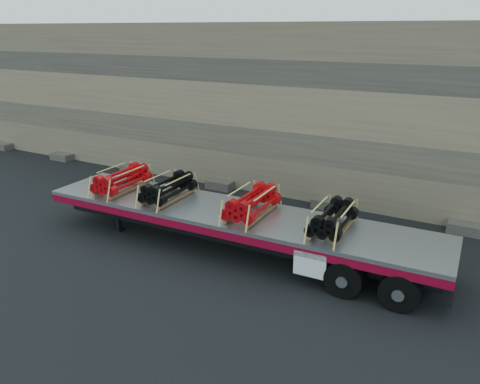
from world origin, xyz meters
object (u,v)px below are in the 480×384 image
object	(u,v)px
bundle_midfront	(168,189)
bundle_midrear	(252,203)
trailer	(232,230)
bundle_front	(122,180)
bundle_rear	(333,219)

from	to	relation	value
bundle_midfront	bundle_midrear	distance (m)	3.12
trailer	bundle_midfront	bearing A→B (deg)	180.00
bundle_front	bundle_midrear	bearing A→B (deg)	-0.00
trailer	bundle_front	world-z (taller)	bundle_front
bundle_front	bundle_midrear	xyz separation A→B (m)	(5.12, 0.11, 0.01)
trailer	bundle_front	size ratio (longest dim) A/B	6.28
bundle_front	bundle_midrear	distance (m)	5.12
trailer	bundle_midrear	bearing A→B (deg)	0.00
trailer	bundle_rear	bearing A→B (deg)	0.00
bundle_midfront	trailer	bearing A→B (deg)	-0.00
trailer	bundle_midrear	xyz separation A→B (m)	(0.69, 0.02, 1.04)
bundle_midfront	bundle_rear	xyz separation A→B (m)	(5.67, 0.12, -0.01)
bundle_midfront	bundle_rear	distance (m)	5.67
bundle_front	bundle_rear	bearing A→B (deg)	-0.00
bundle_front	bundle_rear	xyz separation A→B (m)	(7.67, 0.17, -0.02)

